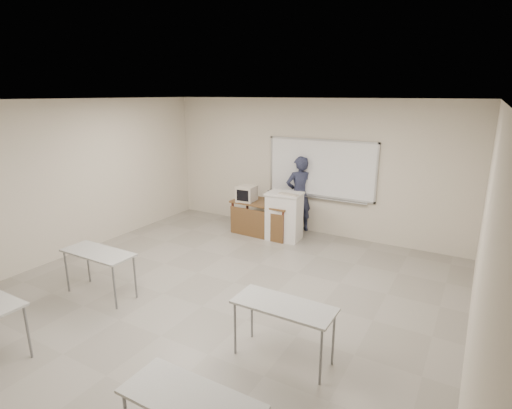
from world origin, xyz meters
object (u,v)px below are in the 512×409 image
Objects in this scene: mouse at (287,204)px; keyboard at (289,194)px; podium at (284,216)px; whiteboard at (321,169)px; crt_monitor at (247,194)px; presenter at (299,194)px; laptop at (274,200)px; instructor_desk at (262,212)px.

keyboard is at bearing -64.86° from mouse.
mouse is 0.43m from keyboard.
podium is 0.28m from mouse.
whiteboard is 5.81× the size of crt_monitor.
whiteboard is 1.07m from mouse.
crt_monitor is 0.24× the size of presenter.
podium is (-0.50, -0.77, -0.95)m from whiteboard.
laptop is 3.68× the size of mouse.
crt_monitor reaches higher than podium.
keyboard is (0.48, -0.28, 0.25)m from laptop.
laptop is at bearing -143.80° from whiteboard.
presenter is at bearing 105.21° from keyboard.
instructor_desk is 0.55m from podium.
podium reaches higher than laptop.
mouse is (-0.50, -0.62, -0.71)m from whiteboard.
podium is at bearing -93.18° from mouse.
presenter is (0.59, 0.71, 0.33)m from instructor_desk.
laptop is (-0.33, 0.16, 0.28)m from podium.
whiteboard is at bearing 75.78° from keyboard.
laptop is (-0.83, -0.61, -0.67)m from whiteboard.
whiteboard is 28.22× the size of mouse.
whiteboard is 1.73× the size of instructor_desk.
presenter is at bearing -171.02° from whiteboard.
laptop reaches higher than mouse.
instructor_desk is at bearing 7.00° from presenter.
keyboard is at bearing 54.79° from presenter.
mouse is 0.20× the size of keyboard.
laptop is 0.75× the size of keyboard.
mouse is at bearing 86.10° from podium.
instructor_desk is 1.37× the size of podium.
keyboard reaches higher than mouse.
podium is at bearing 43.84° from presenter.
podium is 0.46m from laptop.
instructor_desk is 3.36× the size of crt_monitor.
mouse reaches higher than instructor_desk.
whiteboard reaches higher than instructor_desk.
laptop is at bearing 40.27° from instructor_desk.
laptop is (0.23, 0.17, 0.26)m from instructor_desk.
whiteboard reaches higher than presenter.
keyboard reaches higher than laptop.
podium is 0.60× the size of presenter.
instructor_desk is 3.31× the size of keyboard.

